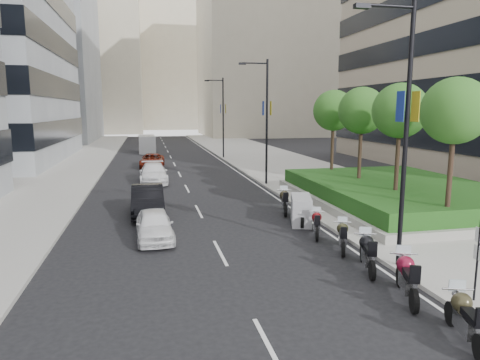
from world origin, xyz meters
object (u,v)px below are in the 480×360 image
object	(u,v)px
motorcycle_1	(407,277)
motorcycle_6	(284,201)
motorcycle_3	(343,236)
car_a	(154,225)
lamp_post_1	(265,116)
car_b	(148,200)
car_c	(153,173)
motorcycle_5	(301,210)
parking_sign	(478,256)
motorcycle_2	(367,253)
car_d	(152,161)
lamp_post_2	(222,114)
motorcycle_4	(317,224)
delivery_van	(147,145)
motorcycle_0	(465,318)
lamp_post_0	(403,123)

from	to	relation	value
motorcycle_1	motorcycle_6	distance (m)	10.90
motorcycle_3	car_a	bearing A→B (deg)	90.39
lamp_post_1	car_a	bearing A→B (deg)	-124.58
motorcycle_3	car_b	size ratio (longest dim) A/B	0.42
car_c	motorcycle_5	bearing A→B (deg)	-63.94
parking_sign	motorcycle_2	distance (m)	3.60
motorcycle_6	parking_sign	bearing A→B (deg)	-156.96
motorcycle_2	car_d	distance (m)	29.68
lamp_post_1	motorcycle_5	world-z (taller)	lamp_post_1
car_a	lamp_post_2	bearing A→B (deg)	72.52
motorcycle_4	delivery_van	distance (m)	40.29
parking_sign	motorcycle_2	xyz separation A→B (m)	(-1.64, 3.10, -0.83)
car_a	motorcycle_1	bearing A→B (deg)	-48.58
motorcycle_1	motorcycle_4	size ratio (longest dim) A/B	1.19
lamp_post_2	delivery_van	distance (m)	12.86
motorcycle_0	motorcycle_3	distance (m)	6.88
motorcycle_1	car_c	xyz separation A→B (m)	(-6.92, 22.24, 0.08)
lamp_post_0	motorcycle_3	xyz separation A→B (m)	(-0.87, 2.26, -4.50)
lamp_post_2	motorcycle_6	world-z (taller)	lamp_post_2
lamp_post_0	car_c	distance (m)	21.97
motorcycle_1	car_d	bearing A→B (deg)	33.28
parking_sign	car_a	size ratio (longest dim) A/B	0.66
parking_sign	motorcycle_2	world-z (taller)	parking_sign
motorcycle_0	car_d	size ratio (longest dim) A/B	0.46
lamp_post_0	car_d	size ratio (longest dim) A/B	1.90
motorcycle_6	lamp_post_0	bearing A→B (deg)	-158.19
motorcycle_1	motorcycle_5	size ratio (longest dim) A/B	0.97
motorcycle_0	motorcycle_6	bearing A→B (deg)	17.86
lamp_post_1	parking_sign	xyz separation A→B (m)	(0.66, -20.00, -3.61)
lamp_post_2	motorcycle_1	distance (m)	37.47
lamp_post_2	motorcycle_0	bearing A→B (deg)	-91.47
car_a	lamp_post_0	bearing A→B (deg)	-35.28
lamp_post_2	motorcycle_2	world-z (taller)	lamp_post_2
lamp_post_1	car_c	bearing A→B (deg)	158.92
motorcycle_2	car_c	distance (m)	21.11
motorcycle_0	car_c	bearing A→B (deg)	32.82
motorcycle_6	motorcycle_4	bearing A→B (deg)	-165.30
car_c	car_d	size ratio (longest dim) A/B	1.06
delivery_van	lamp_post_1	bearing A→B (deg)	-74.74
delivery_van	motorcycle_5	bearing A→B (deg)	-80.98
motorcycle_2	lamp_post_1	bearing A→B (deg)	14.91
lamp_post_0	motorcycle_0	bearing A→B (deg)	-102.38
parking_sign	car_d	distance (m)	33.09
lamp_post_1	car_a	size ratio (longest dim) A/B	2.38
motorcycle_5	delivery_van	xyz separation A→B (m)	(-7.24, 37.54, 0.35)
car_d	car_a	bearing A→B (deg)	-86.44
motorcycle_3	car_d	distance (m)	27.61
motorcycle_1	lamp_post_0	bearing A→B (deg)	-3.07
lamp_post_1	motorcycle_0	world-z (taller)	lamp_post_1
lamp_post_1	motorcycle_0	size ratio (longest dim) A/B	4.10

